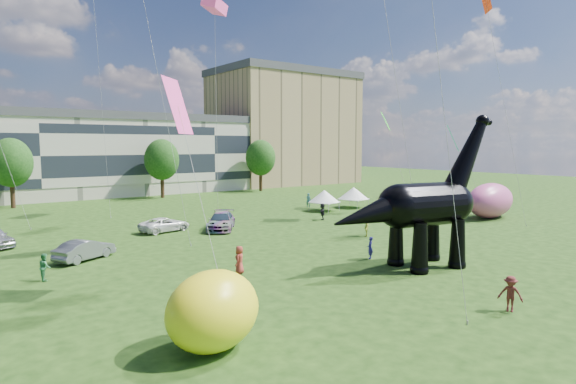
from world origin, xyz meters
TOP-DOWN VIEW (x-y plane):
  - ground at (0.00, 0.00)m, footprint 220.00×220.00m
  - terrace_row at (-8.00, 62.00)m, footprint 78.00×11.00m
  - apartment_block at (40.00, 65.00)m, footprint 28.00×18.00m
  - tree_mid_left at (-12.00, 53.00)m, footprint 5.20×5.20m
  - tree_mid_right at (8.00, 53.00)m, footprint 5.20×5.20m
  - tree_far_right at (26.00, 53.00)m, footprint 5.20×5.20m
  - dinosaur_sculpture at (5.07, 2.88)m, footprint 12.92×4.57m
  - car_grey at (-12.07, 18.24)m, footprint 4.61×3.46m
  - car_white at (-3.20, 25.38)m, footprint 5.11×3.10m
  - car_dark at (1.49, 23.11)m, footprint 5.18×5.95m
  - gazebo_near at (17.96, 27.05)m, footprint 4.65×4.65m
  - gazebo_far at (23.02, 27.14)m, footprint 4.59×4.59m
  - inflatable_pink at (28.91, 11.82)m, footprint 8.09×4.70m
  - inflatable_yellow at (-11.96, -0.42)m, footprint 4.93×4.33m
  - visitors at (-1.09, 13.34)m, footprint 46.49×37.32m

SIDE VIEW (x-z plane):
  - ground at x=0.00m, z-range 0.00..0.00m
  - car_white at x=-3.20m, z-range 0.00..1.32m
  - car_grey at x=-12.07m, z-range 0.00..1.45m
  - car_dark at x=1.49m, z-range 0.00..1.65m
  - visitors at x=-1.09m, z-range -0.04..1.77m
  - inflatable_yellow at x=-11.96m, z-range 0.00..3.18m
  - gazebo_near at x=17.96m, z-range 0.52..3.08m
  - gazebo_far at x=23.02m, z-range 0.53..3.17m
  - inflatable_pink at x=28.91m, z-range 0.00..3.85m
  - dinosaur_sculpture at x=5.07m, z-range -1.29..9.23m
  - terrace_row at x=-8.00m, z-range 0.00..12.00m
  - tree_mid_left at x=-12.00m, z-range 1.57..11.01m
  - tree_mid_right at x=8.00m, z-range 1.57..11.01m
  - tree_far_right at x=26.00m, z-range 1.57..11.01m
  - apartment_block at x=40.00m, z-range 0.00..22.00m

